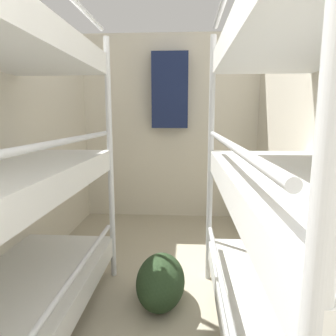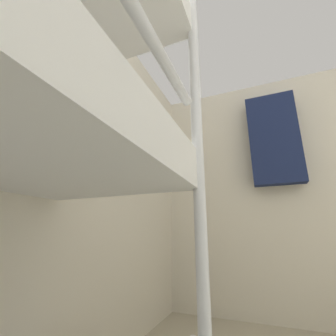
{
  "view_description": "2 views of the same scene",
  "coord_description": "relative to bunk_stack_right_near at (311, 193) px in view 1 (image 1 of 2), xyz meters",
  "views": [
    {
      "loc": [
        0.2,
        0.17,
        1.31
      ],
      "look_at": [
        0.06,
        2.55,
        0.9
      ],
      "focal_mm": 32.0,
      "sensor_mm": 36.0,
      "label": 1
    },
    {
      "loc": [
        -0.19,
        1.67,
        0.74
      ],
      "look_at": [
        -0.66,
        2.83,
        1.11
      ],
      "focal_mm": 24.0,
      "sensor_mm": 36.0,
      "label": 2
    }
  ],
  "objects": [
    {
      "name": "bunk_stack_right_near",
      "position": [
        0.0,
        0.0,
        0.0
      ],
      "size": [
        0.73,
        1.93,
        1.93
      ],
      "color": "silver",
      "rests_on": "ground_plane"
    },
    {
      "name": "hanging_coat",
      "position": [
        -0.74,
        2.45,
        0.64
      ],
      "size": [
        0.44,
        0.12,
        0.9
      ],
      "color": "#192347"
    },
    {
      "name": "wall_back",
      "position": [
        -0.74,
        2.6,
        0.17
      ],
      "size": [
        2.33,
        0.06,
        2.32
      ],
      "color": "beige",
      "rests_on": "ground_plane"
    },
    {
      "name": "duffel_bag",
      "position": [
        -0.71,
        0.65,
        -0.82
      ],
      "size": [
        0.34,
        0.54,
        0.34
      ],
      "color": "#23381E",
      "rests_on": "ground_plane"
    }
  ]
}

